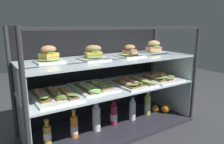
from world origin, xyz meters
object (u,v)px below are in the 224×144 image
at_px(orange_fruit_beside_bottles, 155,108).
at_px(juice_bottle_back_right, 132,110).
at_px(juice_bottle_front_right_end, 47,134).
at_px(plated_roll_sandwich_near_left_corner, 49,56).
at_px(open_sandwich_tray_left_of_center, 132,82).
at_px(plated_roll_sandwich_center, 154,48).
at_px(plated_roll_sandwich_mid_right, 130,53).
at_px(juice_bottle_front_left_end, 74,127).
at_px(plated_roll_sandwich_far_left, 93,54).
at_px(orange_fruit_near_left_post, 166,108).
at_px(juice_bottle_near_post, 114,115).
at_px(juice_bottle_front_fourth, 147,105).
at_px(open_sandwich_tray_near_left_corner, 93,87).
at_px(juice_bottle_front_second, 96,119).
at_px(open_sandwich_tray_mid_right, 54,95).
at_px(open_sandwich_tray_far_right, 159,77).

bearing_deg(orange_fruit_beside_bottles, juice_bottle_back_right, -177.13).
distance_m(juice_bottle_front_right_end, juice_bottle_back_right, 0.78).
relative_size(plated_roll_sandwich_near_left_corner, open_sandwich_tray_left_of_center, 0.47).
bearing_deg(juice_bottle_back_right, plated_roll_sandwich_center, 5.70).
distance_m(plated_roll_sandwich_mid_right, juice_bottle_front_left_end, 0.76).
height_order(juice_bottle_back_right, orange_fruit_beside_bottles, juice_bottle_back_right).
distance_m(plated_roll_sandwich_far_left, orange_fruit_near_left_post, 0.99).
relative_size(plated_roll_sandwich_center, juice_bottle_front_left_end, 0.84).
relative_size(open_sandwich_tray_left_of_center, juice_bottle_back_right, 1.83).
distance_m(plated_roll_sandwich_far_left, juice_bottle_near_post, 0.59).
xyz_separation_m(plated_roll_sandwich_far_left, orange_fruit_near_left_post, (0.78, -0.06, -0.60)).
relative_size(plated_roll_sandwich_mid_right, open_sandwich_tray_left_of_center, 0.51).
xyz_separation_m(plated_roll_sandwich_far_left, juice_bottle_front_fourth, (0.59, 0.01, -0.55)).
relative_size(open_sandwich_tray_near_left_corner, orange_fruit_beside_bottles, 5.80).
bearing_deg(juice_bottle_front_second, orange_fruit_near_left_post, -4.00).
bearing_deg(open_sandwich_tray_near_left_corner, open_sandwich_tray_left_of_center, -11.85).
distance_m(open_sandwich_tray_mid_right, juice_bottle_front_fourth, 0.97).
bearing_deg(plated_roll_sandwich_near_left_corner, orange_fruit_beside_bottles, -2.26).
bearing_deg(juice_bottle_near_post, plated_roll_sandwich_center, 2.41).
bearing_deg(open_sandwich_tray_mid_right, plated_roll_sandwich_mid_right, -0.24).
xyz_separation_m(plated_roll_sandwich_near_left_corner, juice_bottle_front_fourth, (0.92, -0.05, -0.55)).
bearing_deg(juice_bottle_near_post, orange_fruit_near_left_post, -6.38).
xyz_separation_m(plated_roll_sandwich_center, open_sandwich_tray_near_left_corner, (-0.66, -0.02, -0.27)).
relative_size(juice_bottle_front_fourth, orange_fruit_near_left_post, 2.93).
xyz_separation_m(plated_roll_sandwich_mid_right, open_sandwich_tray_near_left_corner, (-0.33, 0.04, -0.26)).
relative_size(plated_roll_sandwich_far_left, open_sandwich_tray_left_of_center, 0.51).
xyz_separation_m(plated_roll_sandwich_far_left, plated_roll_sandwich_center, (0.66, 0.03, 0.01)).
xyz_separation_m(juice_bottle_front_right_end, juice_bottle_front_fourth, (0.98, -0.01, 0.02)).
height_order(open_sandwich_tray_far_right, juice_bottle_front_left_end, open_sandwich_tray_far_right).
bearing_deg(juice_bottle_front_second, open_sandwich_tray_near_left_corner, 148.02).
bearing_deg(orange_fruit_near_left_post, plated_roll_sandwich_center, 144.45).
distance_m(plated_roll_sandwich_far_left, open_sandwich_tray_far_right, 0.73).
distance_m(plated_roll_sandwich_mid_right, open_sandwich_tray_mid_right, 0.71).
bearing_deg(orange_fruit_near_left_post, juice_bottle_front_left_end, 177.06).
distance_m(plated_roll_sandwich_far_left, orange_fruit_beside_bottles, 0.94).
height_order(plated_roll_sandwich_mid_right, juice_bottle_near_post, plated_roll_sandwich_mid_right).
height_order(open_sandwich_tray_mid_right, juice_bottle_front_second, open_sandwich_tray_mid_right).
distance_m(plated_roll_sandwich_far_left, open_sandwich_tray_left_of_center, 0.43).
distance_m(plated_roll_sandwich_mid_right, juice_bottle_front_right_end, 0.92).
relative_size(open_sandwich_tray_near_left_corner, juice_bottle_front_right_end, 2.13).
bearing_deg(open_sandwich_tray_far_right, open_sandwich_tray_near_left_corner, 175.06).
height_order(juice_bottle_front_right_end, juice_bottle_front_second, juice_bottle_front_second).
bearing_deg(orange_fruit_near_left_post, open_sandwich_tray_far_right, 176.98).
distance_m(juice_bottle_front_second, juice_bottle_near_post, 0.18).
distance_m(open_sandwich_tray_near_left_corner, open_sandwich_tray_left_of_center, 0.35).
bearing_deg(open_sandwich_tray_near_left_corner, orange_fruit_near_left_post, -4.68).
distance_m(plated_roll_sandwich_near_left_corner, juice_bottle_front_fourth, 1.07).
relative_size(juice_bottle_near_post, juice_bottle_front_fourth, 0.94).
distance_m(open_sandwich_tray_left_of_center, juice_bottle_near_post, 0.34).
bearing_deg(plated_roll_sandwich_near_left_corner, juice_bottle_back_right, -4.48).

